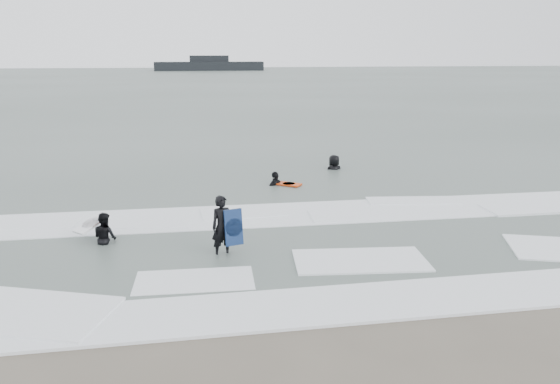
{
  "coord_description": "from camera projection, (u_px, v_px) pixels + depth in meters",
  "views": [
    {
      "loc": [
        -2.49,
        -10.99,
        5.33
      ],
      "look_at": [
        0.0,
        5.0,
        1.1
      ],
      "focal_mm": 35.0,
      "sensor_mm": 36.0,
      "label": 1
    }
  ],
  "objects": [
    {
      "name": "surfer_right_near",
      "position": [
        276.0,
        186.0,
        22.03
      ],
      "size": [
        1.08,
        0.93,
        1.74
      ],
      "primitive_type": "imported",
      "rotation": [
        0.0,
        0.0,
        -2.53
      ],
      "color": "black",
      "rests_on": "ground"
    },
    {
      "name": "surfer_centre",
      "position": [
        223.0,
        256.0,
        14.54
      ],
      "size": [
        0.71,
        0.57,
        1.68
      ],
      "primitive_type": "imported",
      "rotation": [
        0.0,
        0.0,
        0.31
      ],
      "color": "black",
      "rests_on": "ground"
    },
    {
      "name": "surf_foam",
      "position": [
        287.0,
        239.0,
        15.75
      ],
      "size": [
        30.03,
        9.06,
        0.09
      ],
      "color": "white",
      "rests_on": "ground"
    },
    {
      "name": "sea",
      "position": [
        209.0,
        83.0,
        88.68
      ],
      "size": [
        320.0,
        320.0,
        0.0
      ],
      "primitive_type": "plane",
      "color": "#47544C",
      "rests_on": "ground"
    },
    {
      "name": "ground",
      "position": [
        314.0,
        295.0,
        12.22
      ],
      "size": [
        320.0,
        320.0,
        0.0
      ],
      "primitive_type": "plane",
      "color": "brown",
      "rests_on": "ground"
    },
    {
      "name": "bodyboards",
      "position": [
        214.0,
        208.0,
        17.21
      ],
      "size": [
        7.69,
        8.02,
        1.25
      ],
      "color": "#10234C",
      "rests_on": "ground"
    },
    {
      "name": "surfer_wading",
      "position": [
        106.0,
        244.0,
        15.43
      ],
      "size": [
        0.91,
        0.9,
        1.48
      ],
      "primitive_type": "imported",
      "rotation": [
        0.0,
        0.0,
        2.37
      ],
      "color": "black",
      "rests_on": "ground"
    },
    {
      "name": "surfer_right_far",
      "position": [
        334.0,
        170.0,
        24.87
      ],
      "size": [
        1.02,
        0.78,
        1.86
      ],
      "primitive_type": "imported",
      "rotation": [
        0.0,
        0.0,
        -2.91
      ],
      "color": "black",
      "rests_on": "ground"
    },
    {
      "name": "vessel_horizon",
      "position": [
        209.0,
        65.0,
        141.34
      ],
      "size": [
        27.88,
        4.98,
        3.78
      ],
      "color": "black",
      "rests_on": "ground"
    }
  ]
}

